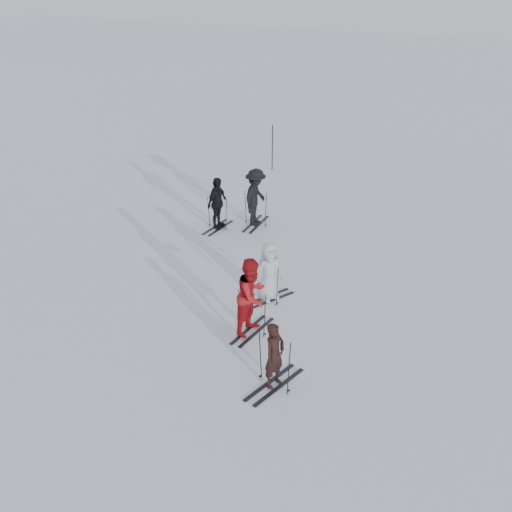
{
  "coord_description": "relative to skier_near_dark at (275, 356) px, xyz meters",
  "views": [
    {
      "loc": [
        6.44,
        -13.76,
        8.87
      ],
      "look_at": [
        0.0,
        1.0,
        1.0
      ],
      "focal_mm": 45.0,
      "sensor_mm": 36.0,
      "label": 1
    }
  ],
  "objects": [
    {
      "name": "skis_grey",
      "position": [
        -1.58,
        3.51,
        -0.19
      ],
      "size": [
        1.82,
        1.53,
        1.17
      ],
      "primitive_type": null,
      "rotation": [
        0.0,
        0.0,
        1.06
      ],
      "color": "black",
      "rests_on": "ground"
    },
    {
      "name": "skier_near_dark",
      "position": [
        0.0,
        0.0,
        0.0
      ],
      "size": [
        0.52,
        0.65,
        1.55
      ],
      "primitive_type": "imported",
      "rotation": [
        0.0,
        0.0,
        1.28
      ],
      "color": "black",
      "rests_on": "ground"
    },
    {
      "name": "skier_uphill_left",
      "position": [
        -5.1,
        7.37,
        0.12
      ],
      "size": [
        0.54,
        1.09,
        1.79
      ],
      "primitive_type": "imported",
      "rotation": [
        0.0,
        0.0,
        1.47
      ],
      "color": "black",
      "rests_on": "ground"
    },
    {
      "name": "skier_red",
      "position": [
        -1.34,
        1.82,
        0.23
      ],
      "size": [
        0.9,
        1.08,
        2.01
      ],
      "primitive_type": "imported",
      "rotation": [
        0.0,
        0.0,
        1.42
      ],
      "color": "#A71218",
      "rests_on": "ground"
    },
    {
      "name": "piste_marker",
      "position": [
        -5.8,
        14.06,
        0.21
      ],
      "size": [
        0.06,
        0.06,
        1.97
      ],
      "primitive_type": "cylinder",
      "rotation": [
        0.0,
        0.0,
        -0.42
      ],
      "color": "black",
      "rests_on": "ground"
    },
    {
      "name": "skier_grey",
      "position": [
        -1.58,
        3.51,
        0.06
      ],
      "size": [
        0.86,
        0.97,
        1.67
      ],
      "primitive_type": "imported",
      "rotation": [
        0.0,
        0.0,
        1.06
      ],
      "color": "#B3B8BE",
      "rests_on": "ground"
    },
    {
      "name": "skis_red",
      "position": [
        -1.34,
        1.82,
        -0.18
      ],
      "size": [
        1.75,
        1.1,
        1.2
      ],
      "primitive_type": null,
      "rotation": [
        0.0,
        0.0,
        1.42
      ],
      "color": "black",
      "rests_on": "ground"
    },
    {
      "name": "skis_near_dark",
      "position": [
        0.0,
        0.0,
        -0.13
      ],
      "size": [
        1.98,
        1.41,
        1.3
      ],
      "primitive_type": null,
      "rotation": [
        0.0,
        0.0,
        1.28
      ],
      "color": "black",
      "rests_on": "ground"
    },
    {
      "name": "skis_uphill_left",
      "position": [
        -5.1,
        7.37,
        -0.2
      ],
      "size": [
        1.65,
        0.99,
        1.14
      ],
      "primitive_type": null,
      "rotation": [
        0.0,
        0.0,
        1.47
      ],
      "color": "black",
      "rests_on": "ground"
    },
    {
      "name": "skis_uphill_far",
      "position": [
        -4.02,
        8.18,
        -0.15
      ],
      "size": [
        1.72,
        0.93,
        1.24
      ],
      "primitive_type": null,
      "rotation": [
        0.0,
        0.0,
        1.59
      ],
      "color": "black",
      "rests_on": "ground"
    },
    {
      "name": "ground",
      "position": [
        -2.18,
        2.99,
        -0.78
      ],
      "size": [
        120.0,
        120.0,
        0.0
      ],
      "primitive_type": "plane",
      "color": "silver",
      "rests_on": "ground"
    },
    {
      "name": "skier_uphill_far",
      "position": [
        -4.02,
        8.18,
        0.22
      ],
      "size": [
        0.76,
        1.3,
        1.99
      ],
      "primitive_type": "imported",
      "rotation": [
        0.0,
        0.0,
        1.59
      ],
      "color": "black",
      "rests_on": "ground"
    }
  ]
}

